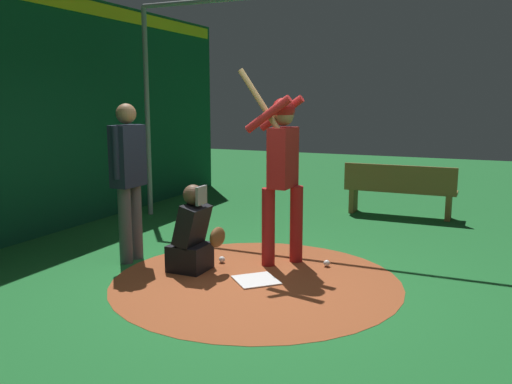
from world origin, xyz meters
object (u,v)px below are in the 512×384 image
Objects in this scene: home_plate at (256,280)px; baseball_2 at (189,271)px; catcher at (193,237)px; batter at (282,163)px; umpire at (128,173)px; bench at (399,189)px; baseball_1 at (327,263)px; baseball_0 at (222,259)px.

home_plate is 0.77m from baseball_2.
catcher is at bearing 176.74° from home_plate.
batter is 1.21× the size of umpire.
home_plate is at bearing -102.08° from bench.
bench reaches higher than home_plate.
baseball_1 is at bearing 9.10° from batter.
home_plate is 0.87m from catcher.
home_plate is 0.24× the size of bench.
bench is at bearing 56.90° from umpire.
baseball_1 is (1.16, 0.36, 0.00)m from baseball_0.
umpire is 24.83× the size of baseball_0.
home_plate is at bearing -2.43° from umpire.
baseball_1 is (0.52, 0.08, -1.13)m from batter.
catcher is (-0.79, -0.64, -0.79)m from batter.
baseball_1 is at bearing 17.82° from umpire.
catcher is at bearing -141.05° from batter.
baseball_2 is at bearing -81.12° from catcher.
baseball_2 reaches higher than home_plate.
umpire is 1.47m from baseball_0.
bench is (0.81, 3.17, -0.72)m from batter.
home_plate is at bearing -124.89° from baseball_1.
catcher is at bearing -1.68° from umpire.
bench is 23.91× the size of baseball_0.
batter is 1.58m from baseball_2.
baseball_2 is (0.02, -0.14, -0.34)m from catcher.
baseball_2 is (-0.76, -0.10, 0.03)m from home_plate.
baseball_1 is 1.00× the size of baseball_2.
home_plate is 5.68× the size of baseball_1.
baseball_0 is (1.02, 0.34, -1.00)m from umpire.
catcher is 1.09m from umpire.
home_plate is at bearing -3.26° from catcher.
baseball_1 is (2.18, 0.70, -1.00)m from umpire.
bench reaches higher than baseball_0.
baseball_0 is at bearing -112.77° from bench.
baseball_0 is at bearing 66.36° from catcher.
home_plate is 1.35m from batter.
umpire is (-1.66, -0.62, -0.13)m from batter.
baseball_0 is (-0.63, -0.27, -1.13)m from batter.
batter is 30.00× the size of baseball_0.
catcher reaches higher than baseball_2.
umpire is at bearing 177.57° from home_plate.
baseball_0 and baseball_1 have the same top height.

